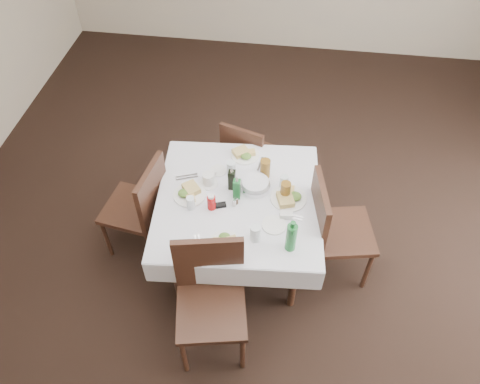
{
  "coord_description": "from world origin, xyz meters",
  "views": [
    {
      "loc": [
        0.13,
        -2.38,
        3.5
      ],
      "look_at": [
        -0.2,
        0.0,
        0.8
      ],
      "focal_mm": 35.0,
      "sensor_mm": 36.0,
      "label": 1
    }
  ],
  "objects_px": {
    "water_s": "(255,233)",
    "oil_cruet_green": "(237,188)",
    "chair_south": "(210,291)",
    "water_e": "(284,182)",
    "chair_east": "(331,226)",
    "coffee_mug": "(209,179)",
    "green_bottle": "(291,237)",
    "water_n": "(231,168)",
    "ketchup_bottle": "(211,202)",
    "water_w": "(191,203)",
    "oil_cruet_dark": "(232,179)",
    "chair_north": "(246,154)",
    "bread_basket": "(255,185)",
    "dining_table": "(238,206)",
    "chair_west": "(142,204)"
  },
  "relations": [
    {
      "from": "water_w",
      "to": "green_bottle",
      "type": "relative_size",
      "value": 0.39
    },
    {
      "from": "chair_east",
      "to": "coffee_mug",
      "type": "xyz_separation_m",
      "value": [
        -0.99,
        0.15,
        0.23
      ]
    },
    {
      "from": "water_e",
      "to": "chair_north",
      "type": "bearing_deg",
      "value": 121.32
    },
    {
      "from": "chair_west",
      "to": "oil_cruet_dark",
      "type": "distance_m",
      "value": 0.8
    },
    {
      "from": "chair_north",
      "to": "water_n",
      "type": "distance_m",
      "value": 0.62
    },
    {
      "from": "chair_west",
      "to": "dining_table",
      "type": "bearing_deg",
      "value": -0.19
    },
    {
      "from": "chair_west",
      "to": "water_e",
      "type": "bearing_deg",
      "value": 8.33
    },
    {
      "from": "bread_basket",
      "to": "oil_cruet_green",
      "type": "xyz_separation_m",
      "value": [
        -0.13,
        -0.11,
        0.06
      ]
    },
    {
      "from": "water_s",
      "to": "green_bottle",
      "type": "distance_m",
      "value": 0.26
    },
    {
      "from": "chair_south",
      "to": "chair_east",
      "type": "height_order",
      "value": "same"
    },
    {
      "from": "dining_table",
      "to": "ketchup_bottle",
      "type": "bearing_deg",
      "value": -147.81
    },
    {
      "from": "oil_cruet_green",
      "to": "bread_basket",
      "type": "bearing_deg",
      "value": 40.57
    },
    {
      "from": "water_e",
      "to": "ketchup_bottle",
      "type": "distance_m",
      "value": 0.6
    },
    {
      "from": "water_e",
      "to": "water_w",
      "type": "height_order",
      "value": "water_e"
    },
    {
      "from": "green_bottle",
      "to": "water_w",
      "type": "bearing_deg",
      "value": 161.04
    },
    {
      "from": "oil_cruet_dark",
      "to": "oil_cruet_green",
      "type": "distance_m",
      "value": 0.1
    },
    {
      "from": "dining_table",
      "to": "coffee_mug",
      "type": "xyz_separation_m",
      "value": [
        -0.25,
        0.12,
        0.13
      ]
    },
    {
      "from": "chair_south",
      "to": "ketchup_bottle",
      "type": "relative_size",
      "value": 7.22
    },
    {
      "from": "chair_east",
      "to": "coffee_mug",
      "type": "relative_size",
      "value": 6.84
    },
    {
      "from": "chair_north",
      "to": "oil_cruet_dark",
      "type": "height_order",
      "value": "oil_cruet_dark"
    },
    {
      "from": "chair_south",
      "to": "water_s",
      "type": "xyz_separation_m",
      "value": [
        0.27,
        0.37,
        0.25
      ]
    },
    {
      "from": "dining_table",
      "to": "chair_north",
      "type": "xyz_separation_m",
      "value": [
        -0.04,
        0.78,
        -0.18
      ]
    },
    {
      "from": "water_n",
      "to": "water_w",
      "type": "bearing_deg",
      "value": -122.15
    },
    {
      "from": "bread_basket",
      "to": "oil_cruet_green",
      "type": "relative_size",
      "value": 1.03
    },
    {
      "from": "chair_east",
      "to": "water_n",
      "type": "xyz_separation_m",
      "value": [
        -0.83,
        0.28,
        0.24
      ]
    },
    {
      "from": "bread_basket",
      "to": "green_bottle",
      "type": "height_order",
      "value": "green_bottle"
    },
    {
      "from": "chair_west",
      "to": "oil_cruet_dark",
      "type": "xyz_separation_m",
      "value": [
        0.73,
        0.11,
        0.3
      ]
    },
    {
      "from": "chair_west",
      "to": "water_s",
      "type": "xyz_separation_m",
      "value": [
        0.97,
        -0.37,
        0.27
      ]
    },
    {
      "from": "coffee_mug",
      "to": "water_n",
      "type": "bearing_deg",
      "value": 38.92
    },
    {
      "from": "chair_north",
      "to": "water_s",
      "type": "distance_m",
      "value": 1.21
    },
    {
      "from": "chair_south",
      "to": "green_bottle",
      "type": "relative_size",
      "value": 3.54
    },
    {
      "from": "dining_table",
      "to": "water_n",
      "type": "xyz_separation_m",
      "value": [
        -0.09,
        0.25,
        0.15
      ]
    },
    {
      "from": "chair_south",
      "to": "chair_east",
      "type": "xyz_separation_m",
      "value": [
        0.83,
        0.7,
        0.0
      ]
    },
    {
      "from": "ketchup_bottle",
      "to": "water_n",
      "type": "bearing_deg",
      "value": 75.9
    },
    {
      "from": "chair_east",
      "to": "oil_cruet_green",
      "type": "bearing_deg",
      "value": 176.59
    },
    {
      "from": "chair_south",
      "to": "water_w",
      "type": "xyz_separation_m",
      "value": [
        -0.25,
        0.59,
        0.23
      ]
    },
    {
      "from": "chair_east",
      "to": "water_s",
      "type": "relative_size",
      "value": 7.43
    },
    {
      "from": "water_s",
      "to": "oil_cruet_green",
      "type": "distance_m",
      "value": 0.43
    },
    {
      "from": "chair_east",
      "to": "oil_cruet_green",
      "type": "distance_m",
      "value": 0.8
    },
    {
      "from": "chair_west",
      "to": "oil_cruet_dark",
      "type": "height_order",
      "value": "oil_cruet_dark"
    },
    {
      "from": "water_n",
      "to": "ketchup_bottle",
      "type": "xyz_separation_m",
      "value": [
        -0.09,
        -0.37,
        0.0
      ]
    },
    {
      "from": "dining_table",
      "to": "water_s",
      "type": "height_order",
      "value": "water_s"
    },
    {
      "from": "water_w",
      "to": "oil_cruet_dark",
      "type": "height_order",
      "value": "oil_cruet_dark"
    },
    {
      "from": "chair_south",
      "to": "green_bottle",
      "type": "height_order",
      "value": "green_bottle"
    },
    {
      "from": "chair_south",
      "to": "water_e",
      "type": "xyz_separation_m",
      "value": [
        0.43,
        0.9,
        0.24
      ]
    },
    {
      "from": "chair_south",
      "to": "chair_east",
      "type": "bearing_deg",
      "value": 40.12
    },
    {
      "from": "chair_west",
      "to": "chair_north",
      "type": "bearing_deg",
      "value": 45.7
    },
    {
      "from": "water_w",
      "to": "green_bottle",
      "type": "height_order",
      "value": "green_bottle"
    },
    {
      "from": "ketchup_bottle",
      "to": "oil_cruet_green",
      "type": "bearing_deg",
      "value": 38.1
    },
    {
      "from": "chair_south",
      "to": "green_bottle",
      "type": "distance_m",
      "value": 0.69
    }
  ]
}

